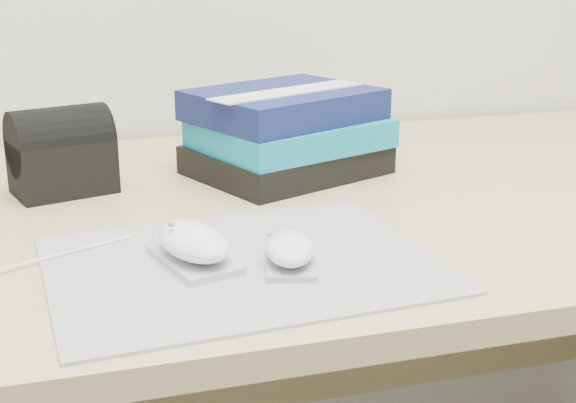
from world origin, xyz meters
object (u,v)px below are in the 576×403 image
object	(u,v)px
mouse_rear	(194,244)
mouse_front	(290,250)
pouch	(61,152)
desk	(326,328)
book_stack	(287,133)

from	to	relation	value
mouse_rear	mouse_front	world-z (taller)	mouse_rear
mouse_rear	pouch	distance (m)	0.33
desk	pouch	size ratio (longest dim) A/B	10.94
book_stack	mouse_front	bearing A→B (deg)	-105.90
mouse_rear	mouse_front	size ratio (longest dim) A/B	1.24
mouse_front	pouch	distance (m)	0.41
desk	mouse_rear	world-z (taller)	mouse_rear
mouse_front	mouse_rear	bearing A→B (deg)	159.03
mouse_front	pouch	bearing A→B (deg)	122.00
mouse_rear	mouse_front	bearing A→B (deg)	-20.97
book_stack	pouch	size ratio (longest dim) A/B	2.11
mouse_front	pouch	xyz separation A→B (m)	(-0.22, 0.35, 0.04)
mouse_front	book_stack	distance (m)	0.37
mouse_rear	book_stack	bearing A→B (deg)	58.44
mouse_front	pouch	world-z (taller)	pouch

